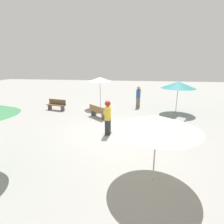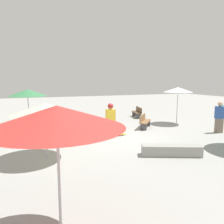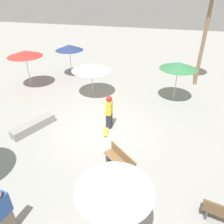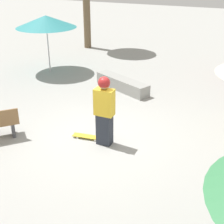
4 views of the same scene
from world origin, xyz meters
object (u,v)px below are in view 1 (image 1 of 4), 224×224
(concrete_ledge, at_px, (177,126))
(bench_far, at_px, (98,112))
(skateboard, at_px, (110,130))
(bench_near, at_px, (56,105))
(bystander_watching, at_px, (138,97))
(skater_main, at_px, (108,116))
(shade_umbrella_cream, at_px, (157,123))
(shade_umbrella_teal, at_px, (178,85))
(shade_umbrella_white, at_px, (100,79))

(concrete_ledge, relative_size, bench_far, 1.60)
(skateboard, distance_m, concrete_ledge, 3.77)
(bench_near, distance_m, bystander_watching, 6.76)
(skater_main, height_order, shade_umbrella_cream, shade_umbrella_cream)
(concrete_ledge, distance_m, bystander_watching, 5.53)
(skateboard, xyz_separation_m, shade_umbrella_teal, (4.33, 4.39, 2.06))
(shade_umbrella_cream, bearing_deg, bystander_watching, 93.64)
(concrete_ledge, bearing_deg, bystander_watching, 114.14)
(skateboard, bearing_deg, skater_main, 168.78)
(skater_main, xyz_separation_m, bench_near, (-4.99, 4.31, -0.55))
(concrete_ledge, relative_size, shade_umbrella_teal, 0.96)
(bench_far, xyz_separation_m, bystander_watching, (2.69, 3.40, 0.48))
(skateboard, relative_size, bench_far, 0.55)
(skater_main, distance_m, bystander_watching, 6.37)
(skateboard, bearing_deg, shade_umbrella_cream, -162.01)
(shade_umbrella_teal, bearing_deg, concrete_ledge, -99.54)
(shade_umbrella_cream, xyz_separation_m, shade_umbrella_teal, (2.25, 8.41, 0.17))
(bystander_watching, bearing_deg, shade_umbrella_teal, 75.40)
(skater_main, relative_size, bench_far, 1.22)
(concrete_ledge, distance_m, shade_umbrella_cream, 5.26)
(shade_umbrella_white, bearing_deg, concrete_ledge, -39.69)
(skater_main, relative_size, bench_near, 1.10)
(concrete_ledge, xyz_separation_m, bench_near, (-8.71, 3.11, 0.21))
(skater_main, bearing_deg, shade_umbrella_white, 14.69)
(bystander_watching, bearing_deg, shade_umbrella_cream, 13.17)
(bench_near, height_order, shade_umbrella_teal, shade_umbrella_teal)
(skateboard, distance_m, bench_near, 6.28)
(bystander_watching, bearing_deg, bench_far, -28.83)
(bench_near, height_order, shade_umbrella_cream, shade_umbrella_cream)
(shade_umbrella_cream, bearing_deg, concrete_ledge, 70.92)
(shade_umbrella_white, height_order, bystander_watching, shade_umbrella_white)
(shade_umbrella_teal, height_order, shade_umbrella_white, shade_umbrella_white)
(skateboard, height_order, bystander_watching, bystander_watching)
(skater_main, distance_m, skateboard, 1.06)
(skateboard, height_order, bench_far, bench_far)
(bench_near, height_order, bench_far, same)
(shade_umbrella_teal, height_order, bystander_watching, shade_umbrella_teal)
(bystander_watching, bearing_deg, shade_umbrella_white, -71.13)
(concrete_ledge, bearing_deg, shade_umbrella_white, 140.31)
(bench_far, relative_size, shade_umbrella_white, 0.59)
(skater_main, xyz_separation_m, bystander_watching, (1.48, 6.20, -0.07))
(bench_far, xyz_separation_m, shade_umbrella_cream, (3.30, -6.30, 1.52))
(skater_main, bearing_deg, bench_far, 21.47)
(skateboard, height_order, shade_umbrella_cream, shade_umbrella_cream)
(bench_near, relative_size, bench_far, 1.11)
(bench_near, distance_m, shade_umbrella_white, 4.08)
(skateboard, distance_m, bench_far, 2.61)
(skateboard, xyz_separation_m, bench_near, (-5.00, 3.78, 0.37))
(bench_near, bearing_deg, shade_umbrella_white, -145.29)
(skater_main, xyz_separation_m, shade_umbrella_teal, (4.35, 4.92, 1.14))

